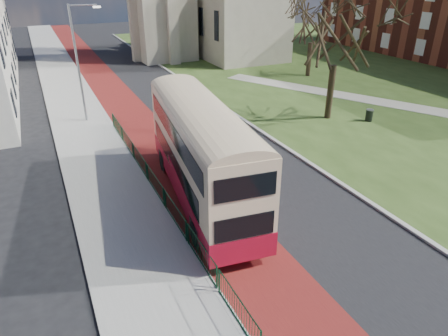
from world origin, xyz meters
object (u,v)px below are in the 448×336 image
bus (201,149)px  winter_tree_near (339,19)px  litter_bin (369,115)px  streetlamp (79,59)px  winter_tree_far (313,15)px

bus → winter_tree_near: (13.17, 7.04, 4.39)m
winter_tree_near → litter_bin: (2.30, -1.89, -6.59)m
streetlamp → litter_bin: bearing=-25.2°
winter_tree_far → litter_bin: (-4.37, -13.62, -5.56)m
litter_bin → streetlamp: bearing=154.8°
winter_tree_near → streetlamp: bearing=157.1°
winter_tree_far → winter_tree_near: bearing=-119.6°
streetlamp → bus: bearing=-76.6°
winter_tree_near → litter_bin: size_ratio=11.59×
bus → streetlamp: bearing=110.3°
winter_tree_near → litter_bin: 7.24m
bus → winter_tree_far: (19.84, 18.77, 3.35)m
streetlamp → winter_tree_near: winter_tree_near is taller
streetlamp → winter_tree_far: 23.70m
bus → winter_tree_far: bearing=50.3°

